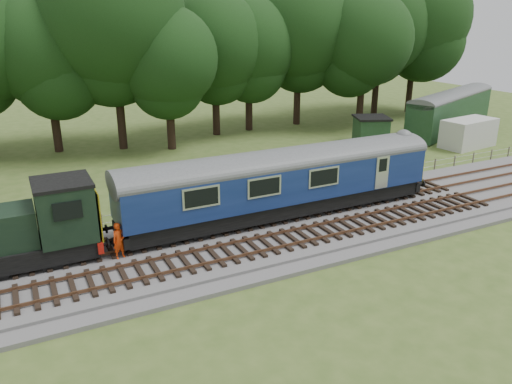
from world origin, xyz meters
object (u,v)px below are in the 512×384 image
worker (119,241)px  parked_coach (451,109)px  shunter_loco (1,236)px  caravan (468,133)px  dmu_railcar (282,177)px

worker → parked_coach: parked_coach is taller
shunter_loco → parked_coach: parked_coach is taller
worker → parked_coach: bearing=5.9°
parked_coach → caravan: size_ratio=3.04×
dmu_railcar → shunter_loco: dmu_railcar is taller
shunter_loco → caravan: shunter_loco is taller
worker → dmu_railcar: bearing=-8.3°
worker → caravan: size_ratio=0.35×
caravan → parked_coach: bearing=49.6°
dmu_railcar → parked_coach: size_ratio=1.19×
parked_coach → caravan: parked_coach is taller
dmu_railcar → shunter_loco: 13.94m
shunter_loco → worker: bearing=-13.6°
dmu_railcar → shunter_loco: bearing=180.0°
parked_coach → worker: bearing=179.0°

